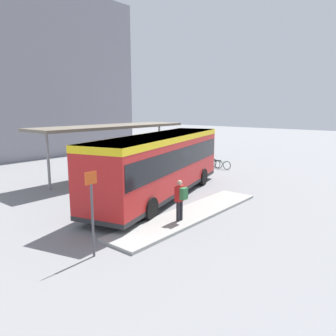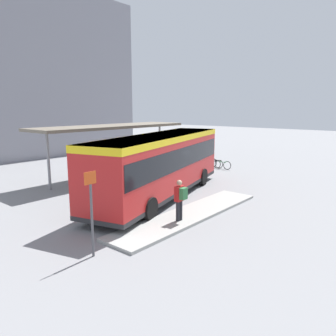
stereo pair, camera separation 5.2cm
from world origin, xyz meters
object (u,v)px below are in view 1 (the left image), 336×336
object	(u,v)px
bicycle_red	(207,162)
bicycle_black	(213,164)
city_bus	(161,161)
bicycle_green	(222,165)
pedestrian_waiting	(180,198)
platform_sign	(92,210)
potted_planter_near_shelter	(157,168)

from	to	relation	value
bicycle_red	bicycle_black	bearing A→B (deg)	158.80
city_bus	bicycle_green	bearing A→B (deg)	-5.14
city_bus	bicycle_red	world-z (taller)	city_bus
pedestrian_waiting	bicycle_black	xyz separation A→B (m)	(11.76, 5.71, -0.76)
pedestrian_waiting	platform_sign	size ratio (longest dim) A/B	0.61
city_bus	bicycle_black	size ratio (longest dim) A/B	7.48
bicycle_red	potted_planter_near_shelter	xyz separation A→B (m)	(-6.26, -0.06, 0.35)
bicycle_green	platform_sign	xyz separation A→B (m)	(-16.00, -4.65, 1.21)
bicycle_black	platform_sign	xyz separation A→B (m)	(-15.98, -5.42, 1.21)
pedestrian_waiting	bicycle_red	bearing A→B (deg)	-62.14
bicycle_red	potted_planter_near_shelter	world-z (taller)	potted_planter_near_shelter
bicycle_green	bicycle_red	size ratio (longest dim) A/B	0.89
pedestrian_waiting	potted_planter_near_shelter	size ratio (longest dim) A/B	1.22
city_bus	potted_planter_near_shelter	bearing A→B (deg)	29.13
bicycle_red	platform_sign	distance (m)	17.43
bicycle_red	potted_planter_near_shelter	distance (m)	6.27
pedestrian_waiting	bicycle_red	distance (m)	13.69
pedestrian_waiting	potted_planter_near_shelter	xyz separation A→B (m)	(5.78, 6.42, -0.37)
city_bus	bicycle_red	bearing A→B (deg)	3.27
pedestrian_waiting	potted_planter_near_shelter	bearing A→B (deg)	-42.41
bicycle_green	bicycle_red	bearing A→B (deg)	169.07
bicycle_green	platform_sign	distance (m)	16.70
pedestrian_waiting	bicycle_black	world-z (taller)	pedestrian_waiting
bicycle_green	potted_planter_near_shelter	size ratio (longest dim) A/B	1.13
pedestrian_waiting	platform_sign	xyz separation A→B (m)	(-4.22, 0.29, 0.45)
bicycle_green	potted_planter_near_shelter	world-z (taller)	potted_planter_near_shelter
bicycle_black	bicycle_red	xyz separation A→B (m)	(0.28, 0.76, 0.04)
city_bus	bicycle_black	distance (m)	9.62
bicycle_green	bicycle_black	world-z (taller)	bicycle_black
potted_planter_near_shelter	platform_sign	world-z (taller)	platform_sign
bicycle_green	potted_planter_near_shelter	xyz separation A→B (m)	(-6.00, 1.47, 0.39)
bicycle_black	bicycle_red	world-z (taller)	bicycle_red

